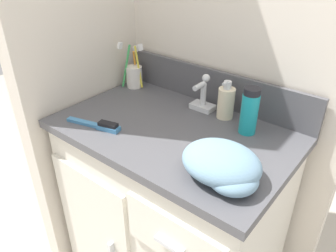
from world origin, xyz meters
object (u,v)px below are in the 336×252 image
(shaving_cream_can, at_px, (249,111))
(toothbrush_cup, at_px, (134,75))
(hand_towel, at_px, (224,166))
(soap_dispenser, at_px, (226,102))
(hairbrush, at_px, (100,125))

(shaving_cream_can, bearing_deg, toothbrush_cup, 175.71)
(toothbrush_cup, distance_m, hand_towel, 0.70)
(soap_dispenser, xyz_separation_m, hand_towel, (0.17, -0.31, -0.02))
(toothbrush_cup, xyz_separation_m, soap_dispenser, (0.45, 0.00, 0.01))
(toothbrush_cup, height_order, hand_towel, toothbrush_cup)
(soap_dispenser, bearing_deg, hairbrush, -130.98)
(soap_dispenser, distance_m, hairbrush, 0.45)
(toothbrush_cup, xyz_separation_m, hairbrush, (0.16, -0.34, -0.04))
(toothbrush_cup, bearing_deg, soap_dispenser, 0.49)
(soap_dispenser, bearing_deg, hand_towel, -60.51)
(toothbrush_cup, height_order, shaving_cream_can, toothbrush_cup)
(toothbrush_cup, relative_size, soap_dispenser, 1.38)
(soap_dispenser, xyz_separation_m, hairbrush, (-0.29, -0.34, -0.05))
(hairbrush, xyz_separation_m, hand_towel, (0.47, 0.03, 0.03))
(toothbrush_cup, height_order, soap_dispenser, toothbrush_cup)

